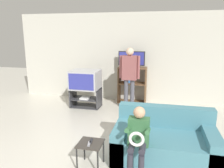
% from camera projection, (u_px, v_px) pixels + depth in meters
% --- Properties ---
extents(wall_back, '(6.40, 0.06, 2.60)m').
position_uv_depth(wall_back, '(120.00, 57.00, 6.55)').
color(wall_back, beige).
rests_on(wall_back, ground_plane).
extents(tv_stand, '(0.81, 0.50, 0.52)m').
position_uv_depth(tv_stand, '(86.00, 98.00, 6.08)').
color(tv_stand, '#38383D').
rests_on(tv_stand, ground_plane).
extents(television_main, '(0.77, 0.66, 0.51)m').
position_uv_depth(television_main, '(85.00, 80.00, 5.97)').
color(television_main, '#B2B2B7').
rests_on(television_main, tv_stand).
extents(media_shelf, '(0.82, 0.39, 1.06)m').
position_uv_depth(media_shelf, '(132.00, 85.00, 6.38)').
color(media_shelf, brown).
rests_on(media_shelf, ground_plane).
extents(television_flat, '(0.76, 0.20, 0.45)m').
position_uv_depth(television_flat, '(132.00, 60.00, 6.24)').
color(television_flat, black).
rests_on(television_flat, media_shelf).
extents(snack_table, '(0.37, 0.37, 0.40)m').
position_uv_depth(snack_table, '(90.00, 147.00, 3.29)').
color(snack_table, '#38332D').
rests_on(snack_table, ground_plane).
extents(remote_control_black, '(0.05, 0.15, 0.02)m').
position_uv_depth(remote_control_black, '(91.00, 141.00, 3.32)').
color(remote_control_black, '#232328').
rests_on(remote_control_black, snack_table).
extents(remote_control_white, '(0.07, 0.15, 0.02)m').
position_uv_depth(remote_control_white, '(89.00, 144.00, 3.23)').
color(remote_control_white, gray).
rests_on(remote_control_white, snack_table).
extents(couch, '(1.61, 0.93, 0.79)m').
position_uv_depth(couch, '(164.00, 142.00, 3.56)').
color(couch, teal).
rests_on(couch, ground_plane).
extents(person_standing_adult, '(0.53, 0.20, 1.65)m').
position_uv_depth(person_standing_adult, '(129.00, 73.00, 5.64)').
color(person_standing_adult, '#4C4C56').
rests_on(person_standing_adult, ground_plane).
extents(person_seated_child, '(0.33, 0.43, 1.00)m').
position_uv_depth(person_seated_child, '(138.00, 136.00, 3.07)').
color(person_seated_child, '#2D2D38').
rests_on(person_seated_child, ground_plane).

